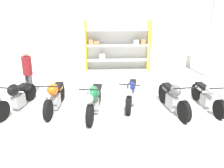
{
  "coord_description": "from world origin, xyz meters",
  "views": [
    {
      "loc": [
        -0.4,
        -6.29,
        2.95
      ],
      "look_at": [
        0.0,
        0.4,
        0.7
      ],
      "focal_mm": 35.0,
      "sensor_mm": 36.0,
      "label": 1
    }
  ],
  "objects_px": {
    "motorcycle_green": "(94,99)",
    "motorcycle_white": "(208,96)",
    "motorcycle_blue": "(131,93)",
    "motorcycle_grey": "(173,98)",
    "person_browsing": "(27,70)",
    "shelving_rack": "(116,45)",
    "motorcycle_orange": "(55,96)",
    "motorcycle_black": "(16,97)"
  },
  "relations": [
    {
      "from": "motorcycle_green",
      "to": "motorcycle_white",
      "type": "height_order",
      "value": "motorcycle_green"
    },
    {
      "from": "motorcycle_blue",
      "to": "motorcycle_grey",
      "type": "distance_m",
      "value": 1.34
    },
    {
      "from": "motorcycle_grey",
      "to": "person_browsing",
      "type": "bearing_deg",
      "value": -114.37
    },
    {
      "from": "shelving_rack",
      "to": "motorcycle_orange",
      "type": "distance_m",
      "value": 5.37
    },
    {
      "from": "motorcycle_white",
      "to": "motorcycle_black",
      "type": "bearing_deg",
      "value": -94.24
    },
    {
      "from": "shelving_rack",
      "to": "motorcycle_green",
      "type": "distance_m",
      "value": 5.38
    },
    {
      "from": "motorcycle_orange",
      "to": "shelving_rack",
      "type": "bearing_deg",
      "value": 160.38
    },
    {
      "from": "shelving_rack",
      "to": "motorcycle_black",
      "type": "distance_m",
      "value": 5.92
    },
    {
      "from": "motorcycle_black",
      "to": "motorcycle_white",
      "type": "bearing_deg",
      "value": 101.55
    },
    {
      "from": "motorcycle_green",
      "to": "motorcycle_blue",
      "type": "xyz_separation_m",
      "value": [
        1.2,
        0.68,
        -0.09
      ]
    },
    {
      "from": "motorcycle_grey",
      "to": "person_browsing",
      "type": "xyz_separation_m",
      "value": [
        -4.74,
        1.51,
        0.56
      ]
    },
    {
      "from": "motorcycle_orange",
      "to": "motorcycle_blue",
      "type": "bearing_deg",
      "value": 101.59
    },
    {
      "from": "shelving_rack",
      "to": "motorcycle_blue",
      "type": "bearing_deg",
      "value": -87.83
    },
    {
      "from": "motorcycle_green",
      "to": "motorcycle_grey",
      "type": "relative_size",
      "value": 0.96
    },
    {
      "from": "shelving_rack",
      "to": "motorcycle_blue",
      "type": "xyz_separation_m",
      "value": [
        0.17,
        -4.54,
        -0.92
      ]
    },
    {
      "from": "motorcycle_white",
      "to": "motorcycle_grey",
      "type": "bearing_deg",
      "value": -84.52
    },
    {
      "from": "motorcycle_black",
      "to": "motorcycle_white",
      "type": "relative_size",
      "value": 1.02
    },
    {
      "from": "motorcycle_orange",
      "to": "motorcycle_blue",
      "type": "relative_size",
      "value": 0.99
    },
    {
      "from": "motorcycle_green",
      "to": "motorcycle_black",
      "type": "bearing_deg",
      "value": -92.72
    },
    {
      "from": "motorcycle_blue",
      "to": "motorcycle_white",
      "type": "xyz_separation_m",
      "value": [
        2.36,
        -0.44,
        0.02
      ]
    },
    {
      "from": "motorcycle_grey",
      "to": "motorcycle_white",
      "type": "distance_m",
      "value": 1.16
    },
    {
      "from": "motorcycle_green",
      "to": "motorcycle_grey",
      "type": "distance_m",
      "value": 2.41
    },
    {
      "from": "motorcycle_orange",
      "to": "motorcycle_grey",
      "type": "height_order",
      "value": "motorcycle_orange"
    },
    {
      "from": "motorcycle_white",
      "to": "motorcycle_green",
      "type": "bearing_deg",
      "value": -88.05
    },
    {
      "from": "motorcycle_orange",
      "to": "person_browsing",
      "type": "bearing_deg",
      "value": -131.06
    },
    {
      "from": "motorcycle_black",
      "to": "person_browsing",
      "type": "relative_size",
      "value": 1.21
    },
    {
      "from": "motorcycle_green",
      "to": "motorcycle_grey",
      "type": "xyz_separation_m",
      "value": [
        2.41,
        0.09,
        -0.05
      ]
    },
    {
      "from": "shelving_rack",
      "to": "motorcycle_orange",
      "type": "xyz_separation_m",
      "value": [
        -2.25,
        -4.8,
        -0.87
      ]
    },
    {
      "from": "motorcycle_white",
      "to": "shelving_rack",
      "type": "bearing_deg",
      "value": -154.93
    },
    {
      "from": "motorcycle_green",
      "to": "motorcycle_white",
      "type": "bearing_deg",
      "value": 102.5
    },
    {
      "from": "motorcycle_black",
      "to": "motorcycle_grey",
      "type": "xyz_separation_m",
      "value": [
        4.82,
        -0.39,
        0.0
      ]
    },
    {
      "from": "motorcycle_green",
      "to": "person_browsing",
      "type": "height_order",
      "value": "person_browsing"
    },
    {
      "from": "shelving_rack",
      "to": "motorcycle_black",
      "type": "bearing_deg",
      "value": -125.96
    },
    {
      "from": "motorcycle_blue",
      "to": "motorcycle_grey",
      "type": "relative_size",
      "value": 0.98
    },
    {
      "from": "motorcycle_orange",
      "to": "motorcycle_green",
      "type": "relative_size",
      "value": 1.01
    },
    {
      "from": "motorcycle_green",
      "to": "motorcycle_orange",
      "type": "bearing_deg",
      "value": -100.41
    },
    {
      "from": "person_browsing",
      "to": "shelving_rack",
      "type": "bearing_deg",
      "value": 171.99
    },
    {
      "from": "motorcycle_orange",
      "to": "person_browsing",
      "type": "relative_size",
      "value": 1.18
    },
    {
      "from": "motorcycle_grey",
      "to": "shelving_rack",
      "type": "bearing_deg",
      "value": -171.68
    },
    {
      "from": "motorcycle_orange",
      "to": "motorcycle_green",
      "type": "distance_m",
      "value": 1.29
    },
    {
      "from": "person_browsing",
      "to": "motorcycle_orange",
      "type": "bearing_deg",
      "value": 78.32
    },
    {
      "from": "motorcycle_black",
      "to": "motorcycle_white",
      "type": "height_order",
      "value": "motorcycle_black"
    }
  ]
}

